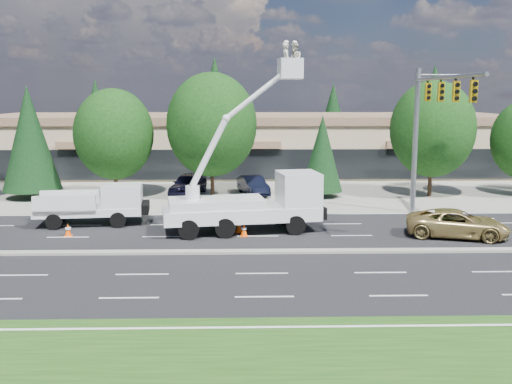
{
  "coord_description": "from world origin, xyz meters",
  "views": [
    {
      "loc": [
        -0.79,
        -26.12,
        7.38
      ],
      "look_at": [
        -0.1,
        3.09,
        2.4
      ],
      "focal_mm": 40.0,
      "sensor_mm": 36.0,
      "label": 1
    }
  ],
  "objects_px": {
    "bucket_truck": "(257,192)",
    "signal_mast": "(428,118)",
    "minivan": "(457,224)",
    "utility_pickup": "(97,208)"
  },
  "relations": [
    {
      "from": "bucket_truck",
      "to": "minivan",
      "type": "height_order",
      "value": "bucket_truck"
    },
    {
      "from": "utility_pickup",
      "to": "bucket_truck",
      "type": "bearing_deg",
      "value": -18.47
    },
    {
      "from": "bucket_truck",
      "to": "signal_mast",
      "type": "bearing_deg",
      "value": 6.0
    },
    {
      "from": "bucket_truck",
      "to": "minivan",
      "type": "distance_m",
      "value": 10.71
    },
    {
      "from": "signal_mast",
      "to": "bucket_truck",
      "type": "bearing_deg",
      "value": -164.9
    },
    {
      "from": "signal_mast",
      "to": "utility_pickup",
      "type": "distance_m",
      "value": 19.88
    },
    {
      "from": "signal_mast",
      "to": "bucket_truck",
      "type": "distance_m",
      "value": 11.1
    },
    {
      "from": "signal_mast",
      "to": "minivan",
      "type": "xyz_separation_m",
      "value": [
        0.45,
        -4.24,
        -5.33
      ]
    },
    {
      "from": "bucket_truck",
      "to": "minivan",
      "type": "xyz_separation_m",
      "value": [
        10.49,
        -1.53,
        -1.46
      ]
    },
    {
      "from": "signal_mast",
      "to": "bucket_truck",
      "type": "xyz_separation_m",
      "value": [
        -10.04,
        -2.71,
        -3.87
      ]
    }
  ]
}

